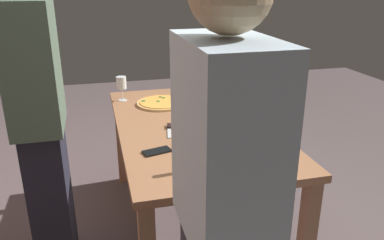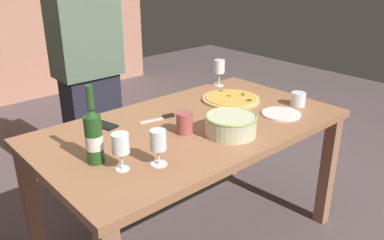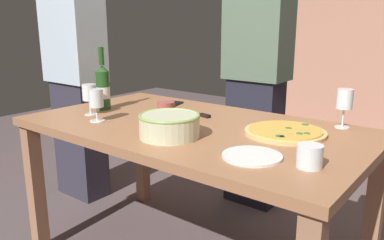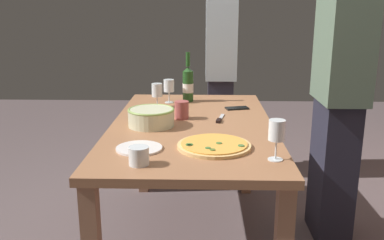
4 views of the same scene
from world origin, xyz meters
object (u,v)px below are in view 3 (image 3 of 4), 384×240
at_px(cell_phone, 173,104).
at_px(cup_ceramic, 310,156).
at_px(cup_amber, 166,113).
at_px(side_plate, 252,156).
at_px(wine_glass_far_left, 96,100).
at_px(pizza_knife, 199,115).
at_px(pizza, 285,132).
at_px(person_guest_left, 76,78).
at_px(wine_bottle, 103,87).
at_px(dining_table, 192,143).
at_px(person_host, 257,74).
at_px(wine_glass_near_pizza, 89,93).
at_px(serving_bowl, 169,125).
at_px(wine_glass_by_bottle, 345,100).

bearing_deg(cell_phone, cup_ceramic, 140.09).
xyz_separation_m(cup_amber, cell_phone, (-0.25, 0.34, -0.05)).
height_order(side_plate, cell_phone, same).
xyz_separation_m(wine_glass_far_left, pizza_knife, (0.32, 0.40, -0.10)).
bearing_deg(pizza, person_guest_left, 176.96).
distance_m(wine_bottle, cup_ceramic, 1.24).
height_order(dining_table, person_guest_left, person_guest_left).
bearing_deg(cup_ceramic, person_host, 126.59).
bearing_deg(person_host, cup_ceramic, 27.75).
bearing_deg(wine_glass_near_pizza, serving_bowl, -4.96).
bearing_deg(dining_table, cup_amber, -148.95).
bearing_deg(wine_bottle, cup_ceramic, -7.35).
relative_size(dining_table, cup_amber, 15.31).
bearing_deg(wine_glass_far_left, dining_table, 31.03).
bearing_deg(pizza, serving_bowl, -136.95).
bearing_deg(wine_bottle, wine_glass_near_pizza, -69.24).
bearing_deg(side_plate, dining_table, 152.87).
relative_size(pizza, cell_phone, 2.40).
bearing_deg(cup_ceramic, cup_amber, 169.54).
bearing_deg(pizza, pizza_knife, 174.94).
bearing_deg(dining_table, wine_glass_by_bottle, 33.12).
bearing_deg(pizza_knife, cell_phone, 157.04).
bearing_deg(cup_amber, serving_bowl, -44.82).
relative_size(wine_bottle, cup_amber, 3.24).
bearing_deg(cup_amber, cell_phone, 126.63).
bearing_deg(wine_glass_far_left, person_guest_left, 150.33).
xyz_separation_m(wine_glass_far_left, cell_phone, (0.04, 0.52, -0.10)).
height_order(wine_bottle, cup_ceramic, wine_bottle).
xyz_separation_m(wine_glass_near_pizza, person_guest_left, (-0.63, 0.37, -0.01)).
bearing_deg(wine_bottle, wine_glass_by_bottle, 19.89).
relative_size(cup_amber, cell_phone, 0.73).
xyz_separation_m(wine_glass_far_left, person_host, (0.26, 1.08, 0.04)).
distance_m(cup_amber, side_plate, 0.58).
distance_m(serving_bowl, wine_glass_far_left, 0.45).
bearing_deg(serving_bowl, side_plate, -1.29).
distance_m(wine_bottle, wine_glass_by_bottle, 1.23).
relative_size(wine_glass_by_bottle, person_host, 0.10).
relative_size(wine_glass_near_pizza, cell_phone, 1.11).
distance_m(pizza, wine_glass_far_left, 0.89).
distance_m(cup_ceramic, side_plate, 0.20).
bearing_deg(side_plate, cup_ceramic, 8.44).
xyz_separation_m(wine_glass_near_pizza, wine_glass_by_bottle, (1.11, 0.55, 0.01)).
relative_size(dining_table, serving_bowl, 6.27).
xyz_separation_m(side_plate, pizza_knife, (-0.53, 0.39, 0.00)).
bearing_deg(pizza_knife, cup_amber, -97.58).
distance_m(serving_bowl, wine_bottle, 0.66).
distance_m(wine_bottle, person_guest_left, 0.63).
xyz_separation_m(pizza, pizza_knife, (-0.49, 0.04, -0.00)).
distance_m(dining_table, cup_ceramic, 0.69).
distance_m(cell_phone, person_host, 0.63).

